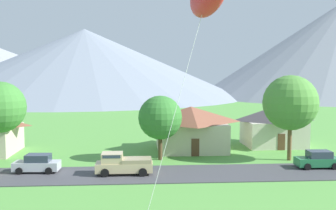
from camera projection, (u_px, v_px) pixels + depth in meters
name	position (u px, v px, depth m)	size (l,w,h in m)	color
road_strip	(145.00, 174.00, 38.25)	(160.00, 6.66, 0.08)	#424247
mountain_far_west_ridge	(85.00, 63.00, 153.72)	(116.94, 116.94, 25.24)	gray
house_leftmost	(191.00, 127.00, 50.31)	(8.69, 8.59, 5.29)	beige
house_right_center	(273.00, 126.00, 52.99)	(7.77, 6.69, 5.03)	beige
tree_near_left	(290.00, 103.00, 44.04)	(5.89, 5.89, 9.15)	brown
tree_center	(0.00, 107.00, 44.81)	(5.58, 5.58, 8.46)	brown
tree_right_of_center	(160.00, 118.00, 44.35)	(4.72, 4.72, 6.96)	#4C3823
parked_car_green_west_end	(318.00, 160.00, 40.65)	(4.21, 2.11, 1.68)	#237042
parked_car_silver_mid_east	(37.00, 164.00, 38.91)	(4.28, 2.24, 1.68)	#B7BCC1
pickup_truck_sand_west_side	(123.00, 164.00, 38.11)	(5.21, 2.34, 1.99)	#C6B284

